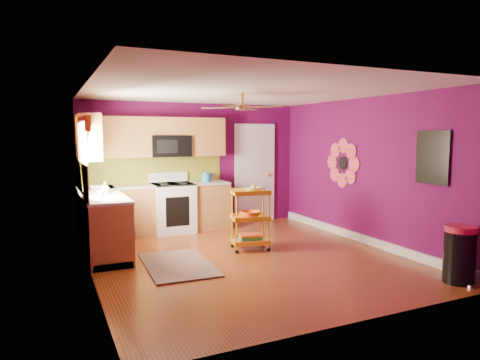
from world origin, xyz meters
name	(u,v)px	position (x,y,z in m)	size (l,w,h in m)	color
ground	(247,258)	(0.00, 0.00, 0.00)	(5.00, 5.00, 0.00)	#662B0F
room_envelope	(249,151)	(0.03, 0.00, 1.63)	(4.54, 5.04, 2.52)	#560943
lower_cabinets	(135,216)	(-1.35, 1.82, 0.43)	(2.81, 2.31, 0.94)	#955E28
electric_range	(173,207)	(-0.55, 2.17, 0.48)	(0.76, 0.66, 1.13)	white
upper_cabinetry	(135,139)	(-1.24, 2.17, 1.80)	(2.80, 2.30, 1.26)	#955E28
left_window	(83,143)	(-2.22, 1.05, 1.74)	(0.08, 1.35, 1.08)	white
panel_door	(254,174)	(1.35, 2.47, 1.02)	(0.95, 0.11, 2.15)	white
right_wall_art	(379,161)	(2.23, -0.34, 1.44)	(0.04, 2.74, 1.04)	black
ceiling_fan	(242,107)	(0.00, 0.20, 2.29)	(1.01, 1.01, 0.26)	#BF8C3F
shag_rug	(178,265)	(-1.08, 0.05, 0.01)	(0.90, 1.47, 0.02)	black
rolling_cart	(251,216)	(0.25, 0.39, 0.55)	(0.67, 0.55, 1.07)	yellow
trash_can	(460,254)	(1.96, -2.11, 0.36)	(0.40, 0.42, 0.73)	black
teal_kettle	(206,178)	(0.12, 2.14, 1.02)	(0.18, 0.18, 0.21)	teal
toaster	(208,177)	(0.19, 2.20, 1.03)	(0.22, 0.15, 0.18)	beige
soap_bottle_a	(105,188)	(-1.89, 1.32, 1.03)	(0.08, 0.08, 0.17)	#EA3F72
soap_bottle_b	(105,187)	(-1.89, 1.34, 1.03)	(0.14, 0.14, 0.18)	white
counter_dish	(96,188)	(-1.97, 1.82, 0.97)	(0.25, 0.25, 0.06)	white
counter_cup	(101,193)	(-1.99, 1.01, 0.98)	(0.11, 0.11, 0.09)	white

